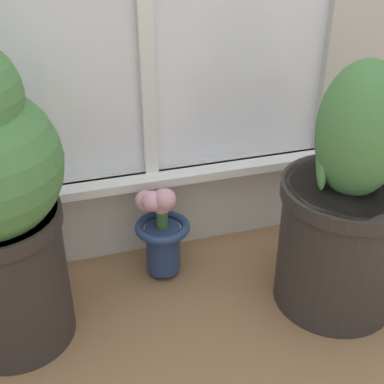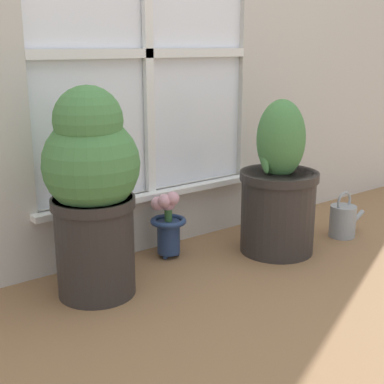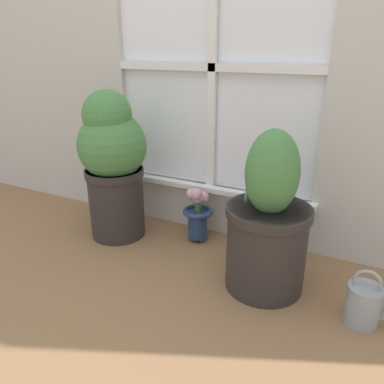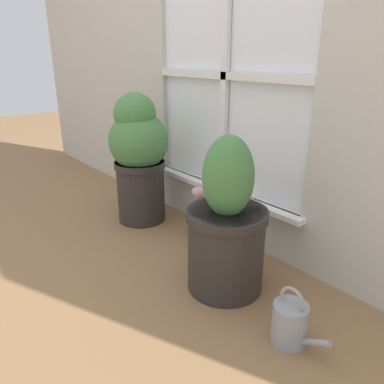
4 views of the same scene
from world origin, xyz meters
TOP-DOWN VIEW (x-y plane):
  - potted_plant_right at (0.39, 0.23)m, footprint 0.32×0.32m
  - flower_vase at (-0.01, 0.46)m, footprint 0.15×0.15m

SIDE VIEW (x-z plane):
  - flower_vase at x=-0.01m, z-range 0.01..0.29m
  - potted_plant_right at x=0.39m, z-range -0.05..0.58m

